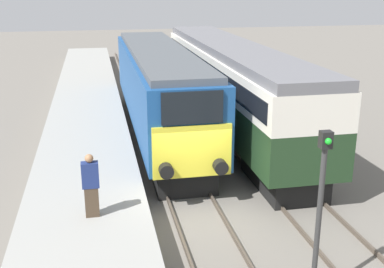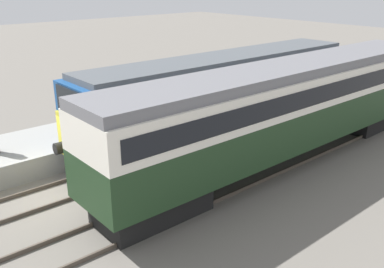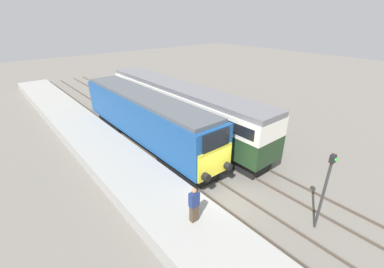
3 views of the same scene
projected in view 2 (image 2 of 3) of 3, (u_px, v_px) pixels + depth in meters
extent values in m
plane|color=slate|center=(63.00, 193.00, 15.34)|extent=(120.00, 120.00, 0.00)
cube|color=gray|center=(178.00, 115.00, 22.42)|extent=(3.50, 50.00, 0.90)
cube|color=#4C4238|center=(162.00, 150.00, 18.88)|extent=(0.07, 60.00, 0.14)
cube|color=#4C4238|center=(183.00, 160.00, 17.85)|extent=(0.07, 60.00, 0.14)
cube|color=#4C4238|center=(215.00, 176.00, 16.45)|extent=(0.07, 60.00, 0.14)
cube|color=#4C4238|center=(242.00, 189.00, 15.43)|extent=(0.07, 60.00, 0.14)
cube|color=black|center=(136.00, 157.00, 17.10)|extent=(2.03, 4.00, 1.00)
cube|color=black|center=(290.00, 110.00, 23.17)|extent=(2.03, 4.00, 1.00)
cube|color=navy|center=(226.00, 91.00, 19.48)|extent=(2.70, 14.95, 2.78)
cube|color=yellow|center=(74.00, 141.00, 15.09)|extent=(2.48, 0.10, 1.67)
cube|color=black|center=(70.00, 103.00, 14.60)|extent=(1.89, 0.10, 1.00)
cube|color=#4C5156|center=(227.00, 58.00, 18.96)|extent=(2.38, 14.35, 0.24)
cylinder|color=black|center=(59.00, 148.00, 15.73)|extent=(0.44, 0.35, 0.44)
cylinder|color=black|center=(81.00, 162.00, 14.52)|extent=(0.44, 0.35, 0.44)
cube|color=black|center=(153.00, 203.00, 13.69)|extent=(1.89, 3.60, 0.95)
cube|color=black|center=(368.00, 117.00, 21.99)|extent=(1.89, 3.60, 0.95)
cube|color=#1E381E|center=(288.00, 122.00, 17.40)|extent=(2.70, 18.00, 1.57)
cube|color=silver|center=(290.00, 88.00, 16.92)|extent=(2.71, 18.00, 1.23)
cube|color=black|center=(290.00, 88.00, 16.92)|extent=(2.75, 17.28, 0.68)
cube|color=slate|center=(292.00, 68.00, 16.64)|extent=(2.48, 18.00, 0.36)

